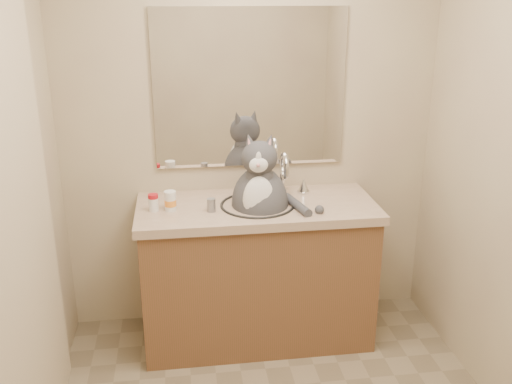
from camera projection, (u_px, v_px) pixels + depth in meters
room at (292, 207)px, 2.18m from camera, size 2.22×2.52×2.42m
vanity at (257, 269)px, 3.33m from camera, size 1.34×0.59×1.12m
mirror at (250, 89)px, 3.24m from camera, size 1.10×0.02×0.90m
shower_curtain at (18, 252)px, 2.19m from camera, size 0.02×1.30×1.93m
cat at (260, 198)px, 3.16m from camera, size 0.44×0.43×0.63m
pill_bottle_redcap at (153, 202)px, 3.08m from camera, size 0.06×0.06×0.10m
pill_bottle_orange at (170, 201)px, 3.08m from camera, size 0.08×0.08×0.11m
grey_canister at (211, 205)px, 3.07m from camera, size 0.06×0.06×0.07m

